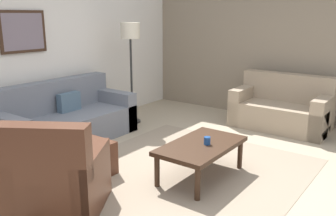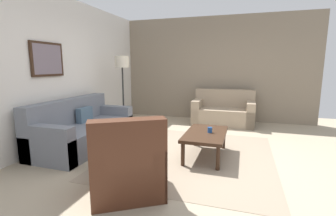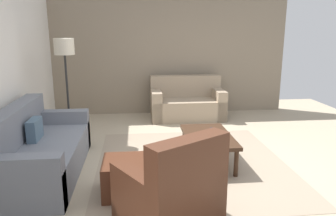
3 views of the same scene
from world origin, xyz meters
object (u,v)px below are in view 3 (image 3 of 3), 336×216
at_px(couch_main, 35,153).
at_px(lamp_standing, 65,57).
at_px(armchair_leather, 173,197).
at_px(coffee_table, 208,138).
at_px(cup, 213,131).
at_px(couch_loveseat, 187,104).
at_px(ottoman, 128,177).

relative_size(couch_main, lamp_standing, 1.21).
bearing_deg(armchair_leather, couch_main, 50.96).
height_order(couch_main, lamp_standing, lamp_standing).
xyz_separation_m(coffee_table, cup, (0.02, -0.07, 0.10)).
bearing_deg(coffee_table, couch_loveseat, -1.99).
height_order(couch_loveseat, armchair_leather, armchair_leather).
relative_size(ottoman, coffee_table, 0.51).
bearing_deg(couch_main, lamp_standing, -8.37).
relative_size(coffee_table, lamp_standing, 0.64).
xyz_separation_m(couch_loveseat, ottoman, (-3.23, 1.20, -0.10)).
bearing_deg(lamp_standing, cup, -118.02).
height_order(couch_main, coffee_table, couch_main).
relative_size(couch_loveseat, cup, 17.11).
height_order(couch_loveseat, coffee_table, couch_loveseat).
bearing_deg(coffee_table, cup, -76.02).
distance_m(couch_main, coffee_table, 2.32).
xyz_separation_m(cup, lamp_standing, (1.16, 2.19, 0.95)).
height_order(couch_main, armchair_leather, armchair_leather).
bearing_deg(cup, lamp_standing, 61.98).
bearing_deg(couch_main, coffee_table, -86.33).
bearing_deg(ottoman, lamp_standing, 27.22).
height_order(couch_loveseat, cup, couch_loveseat).
xyz_separation_m(armchair_leather, coffee_table, (1.48, -0.68, 0.05)).
distance_m(couch_main, couch_loveseat, 3.54).
xyz_separation_m(couch_main, ottoman, (-0.63, -1.20, -0.10)).
xyz_separation_m(armchair_leather, cup, (1.50, -0.74, 0.15)).
relative_size(couch_main, couch_loveseat, 1.37).
distance_m(couch_loveseat, ottoman, 3.45).
height_order(couch_loveseat, lamp_standing, lamp_standing).
height_order(couch_main, couch_loveseat, same).
bearing_deg(lamp_standing, ottoman, -152.78).
relative_size(ottoman, lamp_standing, 0.33).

